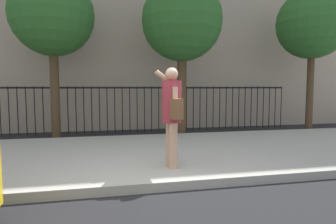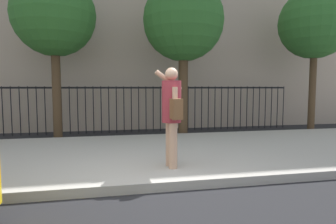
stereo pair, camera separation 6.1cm
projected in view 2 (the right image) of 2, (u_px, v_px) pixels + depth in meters
ground_plane at (154, 193)px, 4.24m from camera, size 60.00×60.00×0.00m
sidewalk at (139, 154)px, 6.38m from camera, size 28.00×4.40×0.15m
iron_fence at (128, 103)px, 9.91m from camera, size 12.03×0.04×1.60m
pedestrian_on_phone at (172, 110)px, 4.99m from camera, size 0.51×0.67×1.75m
street_tree_near at (54, 16)px, 8.35m from camera, size 2.39×2.39×4.86m
street_tree_mid at (315, 24)px, 9.65m from camera, size 2.38×2.38×4.92m
street_tree_far at (183, 22)px, 8.85m from camera, size 2.50×2.50×4.87m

